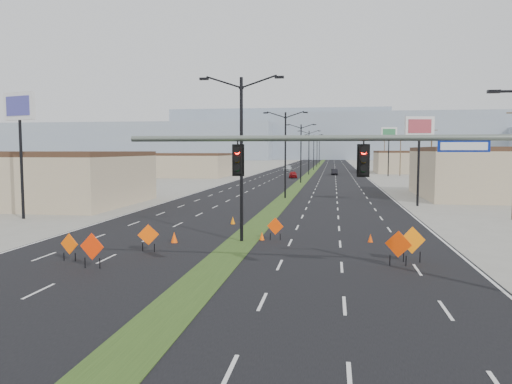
# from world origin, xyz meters

# --- Properties ---
(ground) EXTENTS (600.00, 600.00, 0.00)m
(ground) POSITION_xyz_m (0.00, 0.00, 0.00)
(ground) COLOR gray
(ground) RESTS_ON ground
(road_surface) EXTENTS (25.00, 400.00, 0.02)m
(road_surface) POSITION_xyz_m (0.00, 100.00, 0.00)
(road_surface) COLOR black
(road_surface) RESTS_ON ground
(median_strip) EXTENTS (2.00, 400.00, 0.04)m
(median_strip) POSITION_xyz_m (0.00, 100.00, 0.00)
(median_strip) COLOR #284017
(median_strip) RESTS_ON ground
(building_sw_far) EXTENTS (30.00, 14.00, 4.50)m
(building_sw_far) POSITION_xyz_m (-32.00, 85.00, 2.25)
(building_sw_far) COLOR tan
(building_sw_far) RESTS_ON ground
(building_se_far) EXTENTS (44.00, 16.00, 5.00)m
(building_se_far) POSITION_xyz_m (38.00, 110.00, 2.50)
(building_se_far) COLOR tan
(building_se_far) RESTS_ON ground
(mesa_west) EXTENTS (180.00, 50.00, 22.00)m
(mesa_west) POSITION_xyz_m (-120.00, 280.00, 11.00)
(mesa_west) COLOR #8A97AB
(mesa_west) RESTS_ON ground
(mesa_center) EXTENTS (220.00, 50.00, 28.00)m
(mesa_center) POSITION_xyz_m (40.00, 300.00, 14.00)
(mesa_center) COLOR #8A97AB
(mesa_center) RESTS_ON ground
(mesa_backdrop) EXTENTS (140.00, 50.00, 32.00)m
(mesa_backdrop) POSITION_xyz_m (-30.00, 320.00, 16.00)
(mesa_backdrop) COLOR #8A97AB
(mesa_backdrop) RESTS_ON ground
(signal_mast) EXTENTS (16.30, 0.60, 8.00)m
(signal_mast) POSITION_xyz_m (8.56, 2.00, 4.79)
(signal_mast) COLOR slate
(signal_mast) RESTS_ON ground
(streetlight_0) EXTENTS (5.15, 0.24, 10.02)m
(streetlight_0) POSITION_xyz_m (0.00, 12.00, 5.42)
(streetlight_0) COLOR black
(streetlight_0) RESTS_ON ground
(streetlight_1) EXTENTS (5.15, 0.24, 10.02)m
(streetlight_1) POSITION_xyz_m (0.00, 40.00, 5.42)
(streetlight_1) COLOR black
(streetlight_1) RESTS_ON ground
(streetlight_2) EXTENTS (5.15, 0.24, 10.02)m
(streetlight_2) POSITION_xyz_m (0.00, 68.00, 5.42)
(streetlight_2) COLOR black
(streetlight_2) RESTS_ON ground
(streetlight_3) EXTENTS (5.15, 0.24, 10.02)m
(streetlight_3) POSITION_xyz_m (0.00, 96.00, 5.42)
(streetlight_3) COLOR black
(streetlight_3) RESTS_ON ground
(streetlight_4) EXTENTS (5.15, 0.24, 10.02)m
(streetlight_4) POSITION_xyz_m (0.00, 124.00, 5.42)
(streetlight_4) COLOR black
(streetlight_4) RESTS_ON ground
(streetlight_5) EXTENTS (5.15, 0.24, 10.02)m
(streetlight_5) POSITION_xyz_m (0.00, 152.00, 5.42)
(streetlight_5) COLOR black
(streetlight_5) RESTS_ON ground
(streetlight_6) EXTENTS (5.15, 0.24, 10.02)m
(streetlight_6) POSITION_xyz_m (0.00, 180.00, 5.42)
(streetlight_6) COLOR black
(streetlight_6) RESTS_ON ground
(utility_pole_1) EXTENTS (1.60, 0.20, 9.00)m
(utility_pole_1) POSITION_xyz_m (20.00, 60.00, 4.67)
(utility_pole_1) COLOR #4C3823
(utility_pole_1) RESTS_ON ground
(utility_pole_2) EXTENTS (1.60, 0.20, 9.00)m
(utility_pole_2) POSITION_xyz_m (20.00, 95.00, 4.67)
(utility_pole_2) COLOR #4C3823
(utility_pole_2) RESTS_ON ground
(utility_pole_3) EXTENTS (1.60, 0.20, 9.00)m
(utility_pole_3) POSITION_xyz_m (20.00, 130.00, 4.67)
(utility_pole_3) COLOR #4C3823
(utility_pole_3) RESTS_ON ground
(car_left) EXTENTS (2.02, 4.19, 1.38)m
(car_left) POSITION_xyz_m (-2.54, 82.86, 0.69)
(car_left) COLOR maroon
(car_left) RESTS_ON ground
(car_mid) EXTENTS (1.60, 4.13, 1.34)m
(car_mid) POSITION_xyz_m (5.78, 97.00, 0.67)
(car_mid) COLOR black
(car_mid) RESTS_ON ground
(car_far) EXTENTS (2.13, 4.96, 1.42)m
(car_far) POSITION_xyz_m (-6.82, 118.39, 0.71)
(car_far) COLOR silver
(car_far) RESTS_ON ground
(construction_sign_0) EXTENTS (1.05, 0.28, 1.43)m
(construction_sign_0) POSITION_xyz_m (-7.64, 5.28, 0.83)
(construction_sign_0) COLOR #FF5A05
(construction_sign_0) RESTS_ON ground
(construction_sign_1) EXTENTS (1.28, 0.23, 1.71)m
(construction_sign_1) POSITION_xyz_m (-5.73, 3.96, 1.01)
(construction_sign_1) COLOR #FF3205
(construction_sign_1) RESTS_ON ground
(construction_sign_2) EXTENTS (1.08, 0.51, 1.55)m
(construction_sign_2) POSITION_xyz_m (-4.53, 8.11, 0.91)
(construction_sign_2) COLOR #FC5305
(construction_sign_2) RESTS_ON ground
(construction_sign_3) EXTENTS (1.05, 0.29, 1.43)m
(construction_sign_3) POSITION_xyz_m (2.00, 12.76, 0.83)
(construction_sign_3) COLOR #FF4305
(construction_sign_3) RESTS_ON ground
(construction_sign_4) EXTENTS (1.33, 0.40, 1.82)m
(construction_sign_4) POSITION_xyz_m (9.49, 7.65, 1.08)
(construction_sign_4) COLOR orange
(construction_sign_4) RESTS_ON ground
(construction_sign_5) EXTENTS (1.23, 0.51, 1.74)m
(construction_sign_5) POSITION_xyz_m (8.70, 6.72, 1.03)
(construction_sign_5) COLOR #E13A04
(construction_sign_5) RESTS_ON ground
(cone_0) EXTENTS (0.45, 0.45, 0.69)m
(cone_0) POSITION_xyz_m (-3.98, 10.95, 0.34)
(cone_0) COLOR #FF4F05
(cone_0) RESTS_ON ground
(cone_1) EXTENTS (0.42, 0.42, 0.53)m
(cone_1) POSITION_xyz_m (1.17, 12.64, 0.27)
(cone_1) COLOR #F75305
(cone_1) RESTS_ON ground
(cone_2) EXTENTS (0.36, 0.36, 0.54)m
(cone_2) POSITION_xyz_m (7.83, 12.93, 0.27)
(cone_2) COLOR #E74204
(cone_2) RESTS_ON ground
(cone_3) EXTENTS (0.45, 0.45, 0.60)m
(cone_3) POSITION_xyz_m (-1.98, 19.03, 0.30)
(cone_3) COLOR orange
(cone_3) RESTS_ON ground
(pole_sign_west) EXTENTS (3.31, 1.34, 10.31)m
(pole_sign_west) POSITION_xyz_m (-19.68, 19.43, 8.47)
(pole_sign_west) COLOR black
(pole_sign_west) RESTS_ON ground
(pole_sign_east_near) EXTENTS (2.94, 0.97, 8.99)m
(pole_sign_east_near) POSITION_xyz_m (14.00, 34.14, 7.30)
(pole_sign_east_near) COLOR black
(pole_sign_east_near) RESTS_ON ground
(pole_sign_east_far) EXTENTS (3.44, 0.99, 10.54)m
(pole_sign_east_far) POSITION_xyz_m (17.30, 93.18, 8.67)
(pole_sign_east_far) COLOR black
(pole_sign_east_far) RESTS_ON ground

